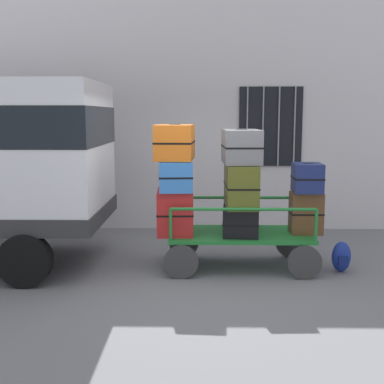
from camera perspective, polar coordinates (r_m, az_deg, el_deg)
The scene contains 13 objects.
ground_plane at distance 7.29m, azimuth 1.30°, elevation -9.01°, with size 40.00×40.00×0.00m, color slate.
building_wall at distance 9.85m, azimuth 1.28°, elevation 10.35°, with size 12.00×0.38×5.00m.
luggage_cart at distance 7.42m, azimuth 5.47°, elevation -5.44°, with size 2.15×1.15×0.52m.
cart_railing at distance 7.32m, azimuth 5.52°, elevation -1.78°, with size 2.02×1.01×0.46m.
suitcase_left_bottom at distance 7.29m, azimuth -1.92°, elevation -2.23°, with size 0.55×0.73×0.64m.
suitcase_left_middle at distance 7.25m, azimuth -1.93°, elevation 1.99°, with size 0.53×0.92×0.43m.
suitcase_left_top at distance 7.20m, azimuth -1.95°, elevation 5.68°, with size 0.57×0.83×0.50m.
suitcase_midleft_bottom at distance 7.37m, azimuth 5.49°, elevation -3.10°, with size 0.56×0.93×0.40m.
suitcase_midleft_middle at distance 7.23m, azimuth 5.58°, elevation 0.76°, with size 0.46×0.90×0.62m.
suitcase_midleft_top at distance 7.23m, azimuth 5.61°, elevation 5.16°, with size 0.55×0.87×0.49m.
suitcase_center_bottom at distance 7.46m, azimuth 12.80°, elevation -2.31°, with size 0.46×0.34×0.61m.
suitcase_center_middle at distance 7.37m, azimuth 12.95°, elevation 1.59°, with size 0.42×0.50×0.42m.
backpack at distance 7.52m, azimuth 16.59°, elevation -7.07°, with size 0.27×0.22×0.44m.
Camera 1 is at (-0.05, -6.94, 2.22)m, focal length 47.01 mm.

